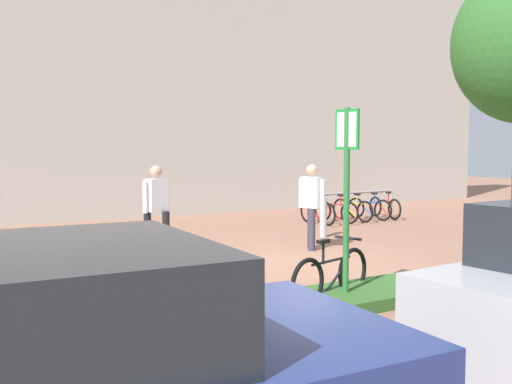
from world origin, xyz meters
The scene contains 9 objects.
ground_plane centered at (0.00, 0.00, 0.00)m, with size 60.00×60.00×0.00m, color #936651.
building_facade centered at (0.00, 8.92, 5.00)m, with size 28.00×1.20×10.00m, color #B2ADA3.
planter_strip centered at (0.00, -2.34, 0.08)m, with size 7.00×1.10×0.16m, color #336028.
parking_sign_post centered at (-1.15, -2.34, 1.67)m, with size 0.12×0.36×2.56m.
bike_at_sign centered at (-1.23, -2.14, 0.35)m, with size 1.63×0.59×0.86m.
bike_rack_cluster centered at (4.72, 4.58, 0.35)m, with size 3.20×1.64×0.83m.
bollard_steel centered at (2.16, 2.54, 0.45)m, with size 0.16×0.16×0.90m, color #ADADB2.
person_shirt_white centered at (-2.01, 2.24, 0.98)m, with size 0.59×0.41×1.72m.
person_casual_tan centered at (0.93, 1.31, 0.98)m, with size 0.36×0.58×1.72m.
Camera 1 is at (-5.97, -8.23, 2.02)m, focal length 41.04 mm.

